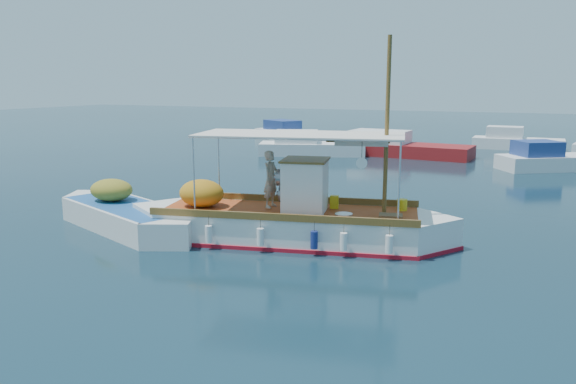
% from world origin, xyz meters
% --- Properties ---
extents(ground, '(160.00, 160.00, 0.00)m').
position_xyz_m(ground, '(0.00, 0.00, 0.00)').
color(ground, black).
rests_on(ground, ground).
extents(fishing_caique, '(9.93, 4.23, 6.20)m').
position_xyz_m(fishing_caique, '(-0.63, -0.56, 0.55)').
color(fishing_caique, white).
rests_on(fishing_caique, ground).
extents(dinghy, '(6.67, 3.82, 1.75)m').
position_xyz_m(dinghy, '(-6.08, -1.40, 0.37)').
color(dinghy, white).
rests_on(dinghy, ground).
extents(bg_boat_nw, '(7.24, 4.55, 1.80)m').
position_xyz_m(bg_boat_nw, '(-7.56, 18.64, 0.49)').
color(bg_boat_nw, silver).
rests_on(bg_boat_nw, ground).
extents(bg_boat_n, '(9.33, 3.60, 1.80)m').
position_xyz_m(bg_boat_n, '(-2.25, 20.63, 0.49)').
color(bg_boat_n, maroon).
rests_on(bg_boat_n, ground).
extents(bg_boat_ne, '(5.68, 4.71, 1.80)m').
position_xyz_m(bg_boat_ne, '(6.74, 17.85, 0.49)').
color(bg_boat_ne, silver).
rests_on(bg_boat_ne, ground).
extents(bg_boat_far_w, '(7.52, 5.85, 1.80)m').
position_xyz_m(bg_boat_far_w, '(-12.71, 27.00, 0.49)').
color(bg_boat_far_w, silver).
rests_on(bg_boat_far_w, ground).
extents(bg_boat_far_n, '(6.11, 2.10, 1.80)m').
position_xyz_m(bg_boat_far_n, '(4.77, 27.60, 0.49)').
color(bg_boat_far_n, silver).
rests_on(bg_boat_far_n, ground).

